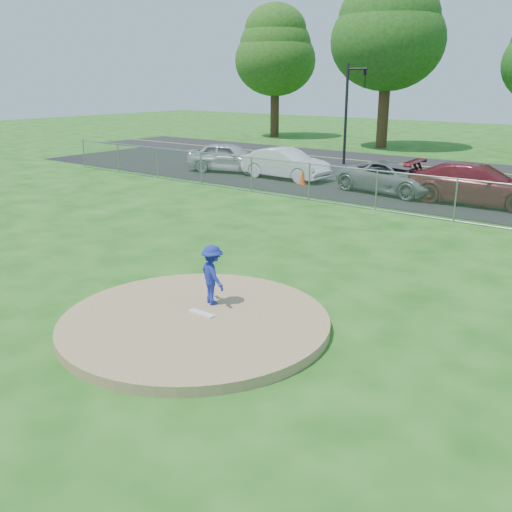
{
  "coord_description": "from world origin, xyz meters",
  "views": [
    {
      "loc": [
        7.42,
        -7.57,
        4.77
      ],
      "look_at": [
        0.0,
        2.0,
        1.0
      ],
      "focal_mm": 40.0,
      "sensor_mm": 36.0,
      "label": 1
    }
  ],
  "objects_px": {
    "tree_left": "(389,26)",
    "traffic_signal_left": "(350,105)",
    "parked_car_silver": "(229,157)",
    "parked_car_gray": "(393,178)",
    "tree_far_left": "(275,50)",
    "pitcher": "(213,275)",
    "parked_car_white": "(285,164)",
    "traffic_cone": "(302,177)",
    "parked_car_darkred": "(477,184)"
  },
  "relations": [
    {
      "from": "tree_left",
      "to": "traffic_signal_left",
      "type": "relative_size",
      "value": 2.24
    },
    {
      "from": "parked_car_silver",
      "to": "parked_car_gray",
      "type": "distance_m",
      "value": 9.48
    },
    {
      "from": "parked_car_silver",
      "to": "tree_far_left",
      "type": "bearing_deg",
      "value": 12.02
    },
    {
      "from": "pitcher",
      "to": "parked_car_gray",
      "type": "bearing_deg",
      "value": -55.62
    },
    {
      "from": "pitcher",
      "to": "parked_car_silver",
      "type": "distance_m",
      "value": 19.26
    },
    {
      "from": "parked_car_white",
      "to": "traffic_cone",
      "type": "bearing_deg",
      "value": -116.37
    },
    {
      "from": "traffic_signal_left",
      "to": "parked_car_silver",
      "type": "xyz_separation_m",
      "value": [
        -3.66,
        -6.3,
        -2.58
      ]
    },
    {
      "from": "parked_car_white",
      "to": "parked_car_gray",
      "type": "xyz_separation_m",
      "value": [
        5.83,
        -0.25,
        -0.07
      ]
    },
    {
      "from": "pitcher",
      "to": "traffic_signal_left",
      "type": "bearing_deg",
      "value": -44.2
    },
    {
      "from": "parked_car_darkred",
      "to": "parked_car_silver",
      "type": "bearing_deg",
      "value": 85.33
    },
    {
      "from": "traffic_cone",
      "to": "parked_car_gray",
      "type": "distance_m",
      "value": 4.34
    },
    {
      "from": "traffic_signal_left",
      "to": "pitcher",
      "type": "xyz_separation_m",
      "value": [
        8.54,
        -21.21,
        -2.52
      ]
    },
    {
      "from": "tree_left",
      "to": "parked_car_white",
      "type": "bearing_deg",
      "value": -81.73
    },
    {
      "from": "pitcher",
      "to": "traffic_cone",
      "type": "height_order",
      "value": "pitcher"
    },
    {
      "from": "parked_car_gray",
      "to": "tree_far_left",
      "type": "bearing_deg",
      "value": 56.27
    },
    {
      "from": "parked_car_darkred",
      "to": "parked_car_white",
      "type": "bearing_deg",
      "value": 84.78
    },
    {
      "from": "parked_car_white",
      "to": "traffic_signal_left",
      "type": "bearing_deg",
      "value": 1.16
    },
    {
      "from": "traffic_signal_left",
      "to": "pitcher",
      "type": "distance_m",
      "value": 23.0
    },
    {
      "from": "tree_far_left",
      "to": "pitcher",
      "type": "height_order",
      "value": "tree_far_left"
    },
    {
      "from": "tree_left",
      "to": "pitcher",
      "type": "relative_size",
      "value": 9.75
    },
    {
      "from": "tree_left",
      "to": "parked_car_gray",
      "type": "distance_m",
      "value": 19.06
    },
    {
      "from": "parked_car_gray",
      "to": "traffic_cone",
      "type": "bearing_deg",
      "value": 106.31
    },
    {
      "from": "parked_car_silver",
      "to": "parked_car_white",
      "type": "relative_size",
      "value": 1.0
    },
    {
      "from": "tree_left",
      "to": "parked_car_gray",
      "type": "height_order",
      "value": "tree_left"
    },
    {
      "from": "traffic_cone",
      "to": "tree_far_left",
      "type": "bearing_deg",
      "value": 129.22
    },
    {
      "from": "parked_car_gray",
      "to": "parked_car_darkred",
      "type": "distance_m",
      "value": 3.59
    },
    {
      "from": "tree_far_left",
      "to": "parked_car_white",
      "type": "height_order",
      "value": "tree_far_left"
    },
    {
      "from": "tree_far_left",
      "to": "parked_car_darkred",
      "type": "height_order",
      "value": "tree_far_left"
    },
    {
      "from": "pitcher",
      "to": "parked_car_darkred",
      "type": "height_order",
      "value": "parked_car_darkred"
    },
    {
      "from": "tree_far_left",
      "to": "parked_car_gray",
      "type": "height_order",
      "value": "tree_far_left"
    },
    {
      "from": "parked_car_white",
      "to": "parked_car_darkred",
      "type": "xyz_separation_m",
      "value": [
        9.43,
        -0.28,
        0.05
      ]
    },
    {
      "from": "traffic_cone",
      "to": "parked_car_silver",
      "type": "xyz_separation_m",
      "value": [
        -5.18,
        0.79,
        0.43
      ]
    },
    {
      "from": "tree_left",
      "to": "parked_car_silver",
      "type": "xyz_separation_m",
      "value": [
        -1.42,
        -15.3,
        -7.46
      ]
    },
    {
      "from": "tree_left",
      "to": "traffic_signal_left",
      "type": "distance_m",
      "value": 10.48
    },
    {
      "from": "tree_far_left",
      "to": "parked_car_white",
      "type": "relative_size",
      "value": 2.37
    },
    {
      "from": "parked_car_silver",
      "to": "parked_car_white",
      "type": "xyz_separation_m",
      "value": [
        3.64,
        0.01,
        -0.02
      ]
    },
    {
      "from": "traffic_signal_left",
      "to": "traffic_cone",
      "type": "height_order",
      "value": "traffic_signal_left"
    },
    {
      "from": "tree_far_left",
      "to": "traffic_cone",
      "type": "distance_m",
      "value": 24.3
    },
    {
      "from": "traffic_signal_left",
      "to": "parked_car_darkred",
      "type": "distance_m",
      "value": 11.76
    },
    {
      "from": "tree_left",
      "to": "traffic_cone",
      "type": "xyz_separation_m",
      "value": [
        3.76,
        -16.09,
        -7.9
      ]
    },
    {
      "from": "pitcher",
      "to": "traffic_cone",
      "type": "bearing_deg",
      "value": -39.71
    },
    {
      "from": "traffic_cone",
      "to": "parked_car_silver",
      "type": "distance_m",
      "value": 5.26
    },
    {
      "from": "pitcher",
      "to": "traffic_cone",
      "type": "relative_size",
      "value": 1.92
    },
    {
      "from": "traffic_signal_left",
      "to": "parked_car_white",
      "type": "distance_m",
      "value": 6.8
    },
    {
      "from": "tree_left",
      "to": "pitcher",
      "type": "xyz_separation_m",
      "value": [
        10.78,
        -30.21,
        -7.4
      ]
    },
    {
      "from": "traffic_signal_left",
      "to": "traffic_cone",
      "type": "bearing_deg",
      "value": -77.85
    },
    {
      "from": "parked_car_silver",
      "to": "parked_car_darkred",
      "type": "bearing_deg",
      "value": -108.15
    },
    {
      "from": "tree_left",
      "to": "parked_car_silver",
      "type": "bearing_deg",
      "value": -95.3
    },
    {
      "from": "traffic_signal_left",
      "to": "pitcher",
      "type": "bearing_deg",
      "value": -68.06
    },
    {
      "from": "tree_far_left",
      "to": "parked_car_white",
      "type": "distance_m",
      "value": 22.65
    }
  ]
}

